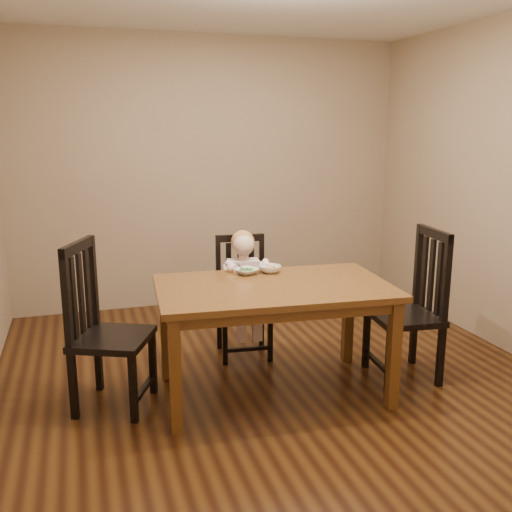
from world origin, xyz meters
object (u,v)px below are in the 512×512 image
object	(u,v)px
chair_left	(104,329)
chair_right	(412,308)
bowl_veg	(270,269)
dining_table	(274,298)
chair_child	(243,298)
bowl_peas	(246,271)
toddler	(244,283)

from	to	relation	value
chair_left	chair_right	xyz separation A→B (m)	(2.17, -0.20, -0.00)
bowl_veg	dining_table	bearing A→B (deg)	-104.62
chair_left	chair_right	world-z (taller)	chair_left
dining_table	chair_child	bearing A→B (deg)	90.22
chair_child	bowl_peas	bearing A→B (deg)	83.85
chair_left	bowl_veg	distance (m)	1.24
bowl_peas	bowl_veg	distance (m)	0.18
chair_right	dining_table	bearing A→B (deg)	93.11
dining_table	chair_right	world-z (taller)	chair_right
chair_right	toddler	distance (m)	1.30
toddler	bowl_veg	world-z (taller)	toddler
dining_table	toddler	xyz separation A→B (m)	(-0.01, 0.70, -0.08)
chair_child	bowl_veg	bearing A→B (deg)	107.56
toddler	bowl_peas	distance (m)	0.43
chair_child	bowl_veg	distance (m)	0.56
chair_child	chair_right	distance (m)	1.32
dining_table	bowl_veg	size ratio (longest dim) A/B	10.11
chair_left	bowl_peas	distance (m)	1.07
dining_table	bowl_veg	world-z (taller)	bowl_veg
chair_child	chair_right	size ratio (longest dim) A/B	0.87
toddler	bowl_veg	distance (m)	0.44
chair_right	toddler	world-z (taller)	chair_right
dining_table	chair_child	distance (m)	0.79
chair_left	toddler	bearing A→B (deg)	140.50
dining_table	toddler	distance (m)	0.71
chair_child	bowl_veg	world-z (taller)	chair_child
chair_right	bowl_veg	bearing A→B (deg)	74.73
chair_child	toddler	xyz separation A→B (m)	(-0.01, -0.05, 0.15)
dining_table	bowl_peas	bearing A→B (deg)	106.29
dining_table	chair_left	xyz separation A→B (m)	(-1.12, 0.15, -0.16)
bowl_peas	bowl_veg	bearing A→B (deg)	-1.54
chair_right	bowl_peas	xyz separation A→B (m)	(-1.15, 0.37, 0.27)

